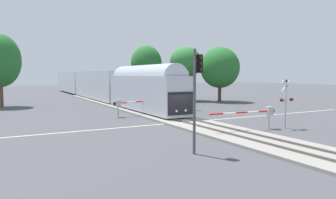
{
  "coord_description": "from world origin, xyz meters",
  "views": [
    {
      "loc": [
        -14.61,
        -24.06,
        4.37
      ],
      "look_at": [
        -0.75,
        1.81,
        2.0
      ],
      "focal_mm": 33.06,
      "sensor_mm": 36.0,
      "label": 1
    }
  ],
  "objects_px": {
    "commuter_train": "(97,84)",
    "traffic_signal_far_side": "(186,82)",
    "maple_right_background": "(220,68)",
    "oak_far_right": "(186,63)",
    "traffic_signal_near_left": "(197,84)",
    "crossing_gate_near": "(262,112)",
    "pine_left_background": "(0,61)",
    "elm_centre_background": "(146,64)",
    "crossing_signal_mast": "(286,98)",
    "crossing_gate_far": "(123,103)"
  },
  "relations": [
    {
      "from": "commuter_train",
      "to": "elm_centre_background",
      "type": "relative_size",
      "value": 6.77
    },
    {
      "from": "crossing_signal_mast",
      "to": "traffic_signal_far_side",
      "type": "height_order",
      "value": "traffic_signal_far_side"
    },
    {
      "from": "crossing_signal_mast",
      "to": "maple_right_background",
      "type": "bearing_deg",
      "value": 64.61
    },
    {
      "from": "crossing_gate_far",
      "to": "elm_centre_background",
      "type": "xyz_separation_m",
      "value": [
        10.43,
        17.31,
        4.78
      ]
    },
    {
      "from": "crossing_gate_near",
      "to": "traffic_signal_far_side",
      "type": "relative_size",
      "value": 1.27
    },
    {
      "from": "crossing_signal_mast",
      "to": "crossing_gate_far",
      "type": "height_order",
      "value": "crossing_signal_mast"
    },
    {
      "from": "crossing_gate_far",
      "to": "traffic_signal_far_side",
      "type": "relative_size",
      "value": 1.06
    },
    {
      "from": "maple_right_background",
      "to": "traffic_signal_far_side",
      "type": "bearing_deg",
      "value": -146.16
    },
    {
      "from": "traffic_signal_far_side",
      "to": "elm_centre_background",
      "type": "height_order",
      "value": "elm_centre_background"
    },
    {
      "from": "crossing_gate_near",
      "to": "elm_centre_background",
      "type": "relative_size",
      "value": 0.7
    },
    {
      "from": "elm_centre_background",
      "to": "maple_right_background",
      "type": "bearing_deg",
      "value": -38.21
    },
    {
      "from": "commuter_train",
      "to": "pine_left_background",
      "type": "height_order",
      "value": "pine_left_background"
    },
    {
      "from": "commuter_train",
      "to": "traffic_signal_far_side",
      "type": "bearing_deg",
      "value": -75.48
    },
    {
      "from": "traffic_signal_near_left",
      "to": "oak_far_right",
      "type": "distance_m",
      "value": 35.05
    },
    {
      "from": "commuter_train",
      "to": "oak_far_right",
      "type": "xyz_separation_m",
      "value": [
        12.43,
        -9.72,
        3.63
      ]
    },
    {
      "from": "commuter_train",
      "to": "pine_left_background",
      "type": "relative_size",
      "value": 6.35
    },
    {
      "from": "crossing_gate_far",
      "to": "oak_far_right",
      "type": "height_order",
      "value": "oak_far_right"
    },
    {
      "from": "crossing_signal_mast",
      "to": "commuter_train",
      "type": "bearing_deg",
      "value": 98.69
    },
    {
      "from": "maple_right_background",
      "to": "oak_far_right",
      "type": "distance_m",
      "value": 5.8
    },
    {
      "from": "crossing_gate_near",
      "to": "oak_far_right",
      "type": "relative_size",
      "value": 0.72
    },
    {
      "from": "commuter_train",
      "to": "crossing_gate_near",
      "type": "bearing_deg",
      "value": -84.52
    },
    {
      "from": "crossing_gate_near",
      "to": "traffic_signal_far_side",
      "type": "xyz_separation_m",
      "value": [
        2.03,
        14.82,
        2.02
      ]
    },
    {
      "from": "traffic_signal_near_left",
      "to": "maple_right_background",
      "type": "bearing_deg",
      "value": 50.22
    },
    {
      "from": "crossing_signal_mast",
      "to": "crossing_gate_far",
      "type": "relative_size",
      "value": 0.75
    },
    {
      "from": "maple_right_background",
      "to": "oak_far_right",
      "type": "bearing_deg",
      "value": 132.15
    },
    {
      "from": "crossing_signal_mast",
      "to": "traffic_signal_near_left",
      "type": "height_order",
      "value": "traffic_signal_near_left"
    },
    {
      "from": "pine_left_background",
      "to": "elm_centre_background",
      "type": "height_order",
      "value": "pine_left_background"
    },
    {
      "from": "traffic_signal_near_left",
      "to": "crossing_signal_mast",
      "type": "bearing_deg",
      "value": 17.17
    },
    {
      "from": "crossing_gate_near",
      "to": "elm_centre_background",
      "type": "height_order",
      "value": "elm_centre_background"
    },
    {
      "from": "commuter_train",
      "to": "crossing_gate_near",
      "type": "relative_size",
      "value": 9.67
    },
    {
      "from": "crossing_gate_far",
      "to": "traffic_signal_near_left",
      "type": "bearing_deg",
      "value": -95.6
    },
    {
      "from": "pine_left_background",
      "to": "elm_centre_background",
      "type": "xyz_separation_m",
      "value": [
        21.53,
        0.36,
        -0.06
      ]
    },
    {
      "from": "crossing_signal_mast",
      "to": "traffic_signal_far_side",
      "type": "relative_size",
      "value": 0.79
    },
    {
      "from": "maple_right_background",
      "to": "pine_left_background",
      "type": "height_order",
      "value": "pine_left_background"
    },
    {
      "from": "oak_far_right",
      "to": "traffic_signal_near_left",
      "type": "bearing_deg",
      "value": -120.44
    },
    {
      "from": "crossing_signal_mast",
      "to": "crossing_gate_far",
      "type": "distance_m",
      "value": 15.81
    },
    {
      "from": "traffic_signal_far_side",
      "to": "pine_left_background",
      "type": "relative_size",
      "value": 0.52
    },
    {
      "from": "traffic_signal_far_side",
      "to": "traffic_signal_near_left",
      "type": "xyz_separation_m",
      "value": [
        -10.77,
        -18.66,
        0.44
      ]
    },
    {
      "from": "traffic_signal_far_side",
      "to": "traffic_signal_near_left",
      "type": "distance_m",
      "value": 21.55
    },
    {
      "from": "commuter_train",
      "to": "crossing_signal_mast",
      "type": "height_order",
      "value": "commuter_train"
    },
    {
      "from": "commuter_train",
      "to": "pine_left_background",
      "type": "xyz_separation_m",
      "value": [
        -14.8,
        -6.81,
        3.51
      ]
    },
    {
      "from": "commuter_train",
      "to": "pine_left_background",
      "type": "distance_m",
      "value": 16.66
    },
    {
      "from": "traffic_signal_near_left",
      "to": "crossing_gate_near",
      "type": "bearing_deg",
      "value": 23.71
    },
    {
      "from": "commuter_train",
      "to": "traffic_signal_near_left",
      "type": "height_order",
      "value": "traffic_signal_near_left"
    },
    {
      "from": "crossing_signal_mast",
      "to": "elm_centre_background",
      "type": "distance_m",
      "value": 30.31
    },
    {
      "from": "crossing_gate_near",
      "to": "traffic_signal_near_left",
      "type": "xyz_separation_m",
      "value": [
        -8.74,
        -3.84,
        2.46
      ]
    },
    {
      "from": "crossing_signal_mast",
      "to": "crossing_gate_far",
      "type": "bearing_deg",
      "value": 126.07
    },
    {
      "from": "traffic_signal_near_left",
      "to": "commuter_train",
      "type": "bearing_deg",
      "value": 82.45
    },
    {
      "from": "commuter_train",
      "to": "crossing_signal_mast",
      "type": "xyz_separation_m",
      "value": [
        5.58,
        -36.51,
        -0.28
      ]
    },
    {
      "from": "commuter_train",
      "to": "traffic_signal_far_side",
      "type": "relative_size",
      "value": 12.24
    }
  ]
}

